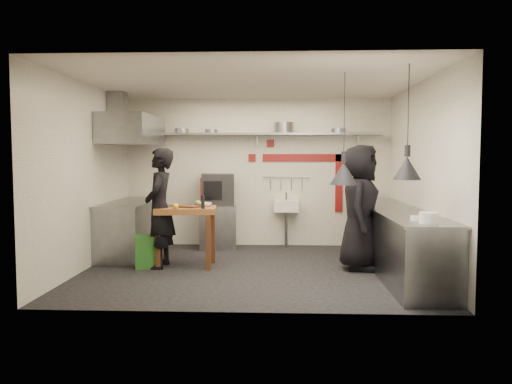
{
  "coord_description": "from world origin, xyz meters",
  "views": [
    {
      "loc": [
        0.39,
        -7.42,
        1.69
      ],
      "look_at": [
        0.05,
        0.3,
        1.15
      ],
      "focal_mm": 35.0,
      "sensor_mm": 36.0,
      "label": 1
    }
  ],
  "objects_px": {
    "chef_left": "(160,208)",
    "green_bin": "(146,251)",
    "combi_oven": "(217,190)",
    "oven_stand": "(217,227)",
    "prep_table": "(186,237)",
    "chef_right": "(360,207)"
  },
  "relations": [
    {
      "from": "green_bin",
      "to": "chef_left",
      "type": "height_order",
      "value": "chef_left"
    },
    {
      "from": "combi_oven",
      "to": "chef_left",
      "type": "distance_m",
      "value": 1.84
    },
    {
      "from": "chef_left",
      "to": "chef_right",
      "type": "distance_m",
      "value": 3.04
    },
    {
      "from": "green_bin",
      "to": "chef_left",
      "type": "xyz_separation_m",
      "value": [
        0.21,
        0.03,
        0.67
      ]
    },
    {
      "from": "chef_left",
      "to": "green_bin",
      "type": "bearing_deg",
      "value": -82.15
    },
    {
      "from": "oven_stand",
      "to": "chef_right",
      "type": "distance_m",
      "value": 2.93
    },
    {
      "from": "green_bin",
      "to": "chef_right",
      "type": "xyz_separation_m",
      "value": [
        3.25,
        0.04,
        0.69
      ]
    },
    {
      "from": "oven_stand",
      "to": "combi_oven",
      "type": "xyz_separation_m",
      "value": [
        -0.0,
        0.04,
        0.69
      ]
    },
    {
      "from": "oven_stand",
      "to": "chef_right",
      "type": "relative_size",
      "value": 0.43
    },
    {
      "from": "oven_stand",
      "to": "green_bin",
      "type": "height_order",
      "value": "oven_stand"
    },
    {
      "from": "combi_oven",
      "to": "green_bin",
      "type": "distance_m",
      "value": 2.12
    },
    {
      "from": "green_bin",
      "to": "chef_left",
      "type": "distance_m",
      "value": 0.7
    },
    {
      "from": "prep_table",
      "to": "chef_right",
      "type": "height_order",
      "value": "chef_right"
    },
    {
      "from": "prep_table",
      "to": "chef_left",
      "type": "relative_size",
      "value": 0.5
    },
    {
      "from": "prep_table",
      "to": "combi_oven",
      "type": "bearing_deg",
      "value": 73.99
    },
    {
      "from": "chef_left",
      "to": "chef_right",
      "type": "relative_size",
      "value": 0.98
    },
    {
      "from": "prep_table",
      "to": "chef_right",
      "type": "distance_m",
      "value": 2.7
    },
    {
      "from": "green_bin",
      "to": "prep_table",
      "type": "bearing_deg",
      "value": 12.36
    },
    {
      "from": "green_bin",
      "to": "chef_right",
      "type": "relative_size",
      "value": 0.27
    },
    {
      "from": "oven_stand",
      "to": "chef_left",
      "type": "bearing_deg",
      "value": -121.2
    },
    {
      "from": "green_bin",
      "to": "chef_right",
      "type": "distance_m",
      "value": 3.32
    },
    {
      "from": "combi_oven",
      "to": "chef_right",
      "type": "height_order",
      "value": "chef_right"
    }
  ]
}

